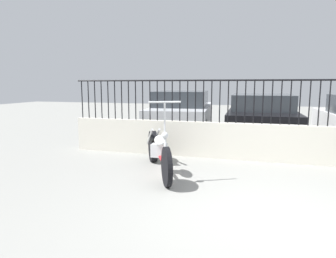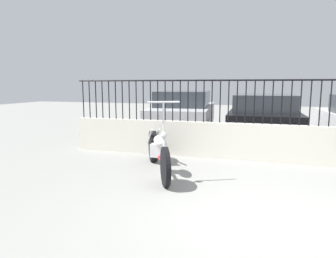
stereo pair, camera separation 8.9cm
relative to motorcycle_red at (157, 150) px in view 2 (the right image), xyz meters
The scene contains 6 objects.
ground_plane 2.53m from the motorcycle_red, 38.45° to the right, with size 40.00×40.00×0.00m, color gray.
low_wall 2.33m from the motorcycle_red, 33.17° to the left, with size 8.83×0.18×0.79m.
fence_railing 2.54m from the motorcycle_red, 33.17° to the left, with size 8.83×0.04×0.92m.
motorcycle_red is the anchor object (origin of this frame).
car_silver 4.46m from the motorcycle_red, 97.58° to the left, with size 2.16×4.49×1.39m.
car_black 4.82m from the motorcycle_red, 66.70° to the left, with size 1.99×4.56×1.31m.
Camera 2 is at (-0.16, -3.63, 1.61)m, focal length 32.00 mm.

